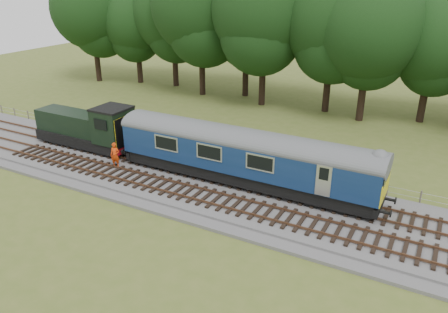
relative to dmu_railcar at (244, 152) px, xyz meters
The scene contains 9 objects.
ground 3.17m from the dmu_railcar, 129.43° to the right, with size 120.00×120.00×0.00m, color #506023.
ballast 3.03m from the dmu_railcar, 129.43° to the right, with size 70.00×7.00×0.35m, color #4C4C4F.
track_north 2.48m from the dmu_railcar, behind, with size 67.20×2.40×0.21m.
track_south 3.89m from the dmu_railcar, 110.99° to the right, with size 67.20×2.40×0.21m.
fence 4.21m from the dmu_railcar, 110.37° to the left, with size 64.00×0.12×1.00m, color #6B6054, non-canonical shape.
tree_line 20.80m from the dmu_railcar, 93.20° to the left, with size 70.00×8.00×18.00m, color black, non-canonical shape.
dmu_railcar is the anchor object (origin of this frame).
shunter_loco 13.94m from the dmu_railcar, behind, with size 8.91×2.60×3.38m.
worker 9.68m from the dmu_railcar, 167.52° to the right, with size 0.69×0.45×1.88m, color #E63F0C.
Camera 1 is at (12.62, -22.61, 13.54)m, focal length 35.00 mm.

